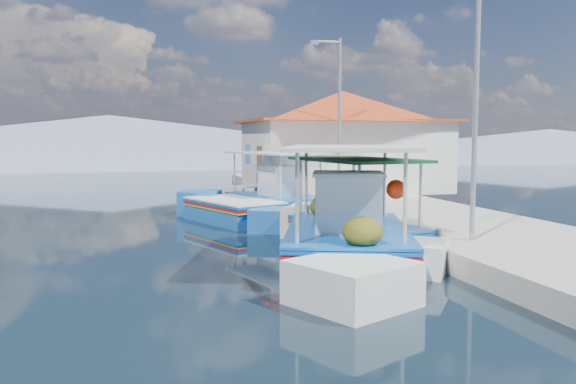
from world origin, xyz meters
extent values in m
plane|color=black|center=(0.00, 0.00, 0.00)|extent=(160.00, 160.00, 0.00)
cube|color=#9F9C94|center=(5.90, 6.00, 0.25)|extent=(5.00, 44.00, 0.50)
cylinder|color=#A5A8AD|center=(3.80, 2.00, 0.65)|extent=(0.20, 0.20, 0.30)
cylinder|color=#A5A8AD|center=(3.80, 8.00, 0.65)|extent=(0.20, 0.20, 0.30)
cylinder|color=#A5A8AD|center=(3.80, 14.00, 0.65)|extent=(0.20, 0.20, 0.30)
cube|color=silver|center=(1.68, 2.38, 0.25)|extent=(4.00, 5.51, 1.09)
cube|color=silver|center=(0.61, 5.48, 0.39)|extent=(2.42, 2.42, 1.20)
cube|color=silver|center=(2.72, -0.63, 0.25)|extent=(2.35, 2.35, 1.03)
cube|color=#0D55B2|center=(1.68, 2.38, 0.75)|extent=(4.12, 5.68, 0.07)
cube|color=#B70F1D|center=(1.68, 2.38, 0.66)|extent=(4.12, 5.68, 0.06)
cube|color=gold|center=(1.68, 2.38, 0.58)|extent=(4.12, 5.68, 0.05)
cube|color=#0D55B2|center=(1.68, 2.38, 0.83)|extent=(4.13, 5.64, 0.06)
cube|color=brown|center=(1.68, 2.38, 0.80)|extent=(3.78, 5.35, 0.06)
cube|color=silver|center=(1.79, 2.05, 1.43)|extent=(1.79, 1.86, 1.26)
cube|color=silver|center=(1.79, 2.05, 2.08)|extent=(1.95, 2.01, 0.07)
cylinder|color=beige|center=(0.05, 4.02, 1.72)|extent=(0.08, 0.08, 1.83)
cylinder|color=beige|center=(1.95, 4.68, 1.72)|extent=(0.08, 0.08, 1.83)
cylinder|color=beige|center=(1.41, 0.08, 1.72)|extent=(0.08, 0.08, 1.83)
cylinder|color=beige|center=(3.31, 0.74, 1.72)|extent=(0.08, 0.08, 1.83)
cube|color=silver|center=(1.68, 2.38, 2.63)|extent=(4.12, 5.55, 0.08)
ellipsoid|color=#3F4612|center=(0.73, 3.74, 1.13)|extent=(0.87, 0.96, 0.65)
ellipsoid|color=#3F4612|center=(1.29, 4.54, 1.07)|extent=(0.73, 0.80, 0.55)
ellipsoid|color=#3F4612|center=(2.57, 0.51, 1.09)|extent=(0.78, 0.86, 0.58)
sphere|color=red|center=(2.54, 3.40, 1.66)|extent=(0.46, 0.46, 0.46)
cube|color=silver|center=(2.44, 3.78, 0.22)|extent=(2.50, 3.98, 0.96)
cube|color=silver|center=(2.78, 6.27, 0.34)|extent=(2.03, 2.03, 1.06)
cube|color=silver|center=(2.11, 1.37, 0.22)|extent=(1.97, 1.97, 0.90)
cube|color=#0D55B2|center=(2.44, 3.78, 0.66)|extent=(2.58, 4.10, 0.06)
cube|color=#B70F1D|center=(2.44, 3.78, 0.58)|extent=(2.58, 4.10, 0.05)
cube|color=gold|center=(2.44, 3.78, 0.51)|extent=(2.58, 4.10, 0.04)
cube|color=#1C5DA8|center=(2.44, 3.78, 0.73)|extent=(2.59, 4.06, 0.05)
cube|color=brown|center=(2.44, 3.78, 0.70)|extent=(2.33, 3.88, 0.05)
cylinder|color=beige|center=(1.86, 5.45, 1.51)|extent=(0.07, 0.07, 1.61)
cylinder|color=beige|center=(3.45, 5.23, 1.51)|extent=(0.07, 0.07, 1.61)
cylinder|color=beige|center=(1.43, 2.34, 1.51)|extent=(0.07, 0.07, 1.61)
cylinder|color=beige|center=(3.02, 2.12, 1.51)|extent=(0.07, 0.07, 1.61)
cube|color=#0B3A19|center=(2.44, 3.78, 2.31)|extent=(2.60, 3.99, 0.07)
cube|color=#1C5DA8|center=(0.35, 9.65, 0.23)|extent=(3.03, 3.97, 0.98)
cube|color=#1C5DA8|center=(1.22, 11.84, 0.35)|extent=(1.76, 1.76, 1.09)
cube|color=#1C5DA8|center=(-0.49, 7.52, 0.23)|extent=(1.71, 1.71, 0.93)
cube|color=#0D55B2|center=(0.35, 9.65, 0.68)|extent=(3.12, 4.09, 0.06)
cube|color=#B70F1D|center=(0.35, 9.65, 0.60)|extent=(3.12, 4.09, 0.05)
cube|color=gold|center=(0.35, 9.65, 0.53)|extent=(3.12, 4.09, 0.04)
cube|color=silver|center=(0.35, 9.65, 0.76)|extent=(3.13, 4.06, 0.05)
cube|color=brown|center=(0.35, 9.65, 0.72)|extent=(2.87, 3.85, 0.05)
cube|color=silver|center=(2.21, 11.23, 0.22)|extent=(3.20, 4.45, 0.95)
cube|color=silver|center=(3.01, 13.78, 0.34)|extent=(2.03, 2.03, 1.05)
cube|color=silver|center=(1.43, 8.76, 0.22)|extent=(1.97, 1.97, 0.90)
cube|color=#0D55B2|center=(2.21, 11.23, 0.66)|extent=(3.29, 4.59, 0.06)
cube|color=#B70F1D|center=(2.21, 11.23, 0.58)|extent=(3.29, 4.59, 0.05)
cube|color=gold|center=(2.21, 11.23, 0.51)|extent=(3.29, 4.59, 0.04)
cube|color=#0D55B2|center=(2.21, 11.23, 0.73)|extent=(3.30, 4.56, 0.05)
cube|color=brown|center=(2.21, 11.23, 0.70)|extent=(3.01, 4.33, 0.05)
cube|color=silver|center=(2.12, 10.94, 1.24)|extent=(1.49, 1.58, 1.09)
cube|color=silver|center=(2.12, 10.94, 1.81)|extent=(1.61, 1.71, 0.06)
cylinder|color=beige|center=(1.92, 13.08, 1.49)|extent=(0.07, 0.07, 1.59)
cylinder|color=beige|center=(3.51, 12.58, 1.49)|extent=(0.07, 0.07, 1.59)
cylinder|color=beige|center=(0.90, 9.87, 1.49)|extent=(0.07, 0.07, 1.59)
cylinder|color=beige|center=(2.50, 9.37, 1.49)|extent=(0.07, 0.07, 1.59)
cube|color=silver|center=(2.21, 11.23, 2.29)|extent=(3.30, 4.49, 0.07)
cube|color=white|center=(6.20, 15.00, 2.00)|extent=(8.00, 6.00, 3.00)
cube|color=#C1441A|center=(6.20, 15.00, 3.55)|extent=(8.64, 6.48, 0.10)
pyramid|color=#C1441A|center=(6.20, 15.00, 4.20)|extent=(10.49, 10.49, 1.40)
cube|color=brown|center=(2.22, 14.00, 1.50)|extent=(0.06, 1.00, 2.00)
cube|color=#0D55B2|center=(2.22, 16.50, 2.10)|extent=(0.06, 1.20, 0.90)
cylinder|color=#A5A8AD|center=(4.60, 2.00, 3.50)|extent=(0.12, 0.12, 6.00)
cylinder|color=#A5A8AD|center=(4.60, 11.00, 3.50)|extent=(0.12, 0.12, 6.00)
cylinder|color=#A5A8AD|center=(4.10, 11.00, 6.35)|extent=(1.00, 0.08, 0.08)
cube|color=#A5A8AD|center=(3.60, 11.00, 6.30)|extent=(0.30, 0.14, 0.14)
cone|color=gray|center=(-5.00, 56.00, 2.45)|extent=(96.00, 96.00, 5.50)
cone|color=gray|center=(25.00, 56.00, 1.60)|extent=(76.80, 76.80, 3.80)
cone|color=gray|center=(50.00, 56.00, 1.80)|extent=(89.60, 89.60, 4.20)
camera|label=1|loc=(-2.99, -9.92, 2.87)|focal=36.90mm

